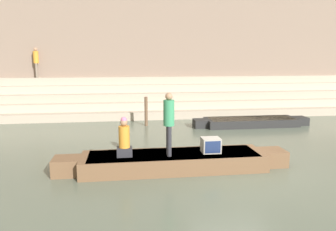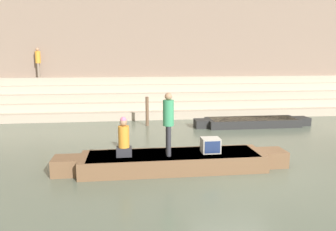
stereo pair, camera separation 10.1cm
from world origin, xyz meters
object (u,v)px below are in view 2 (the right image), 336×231
object	(u,v)px
tv_set	(210,145)
moored_boat_shore	(252,122)
person_standing	(168,119)
mooring_post	(147,111)
person_rowing	(124,140)
rowboat_main	(173,161)
person_on_steps	(38,60)

from	to	relation	value
tv_set	moored_boat_shore	distance (m)	6.51
person_standing	mooring_post	world-z (taller)	person_standing
person_standing	person_rowing	xyz separation A→B (m)	(-1.24, 0.10, -0.57)
moored_boat_shore	mooring_post	distance (m)	4.98
person_standing	person_rowing	distance (m)	1.37
person_standing	moored_boat_shore	bearing A→B (deg)	41.59
rowboat_main	tv_set	size ratio (longest dim) A/B	12.70
person_standing	moored_boat_shore	size ratio (longest dim) A/B	0.32
tv_set	mooring_post	world-z (taller)	mooring_post
rowboat_main	person_standing	distance (m)	1.28
person_rowing	person_on_steps	xyz separation A→B (m)	(-4.74, 10.17, 2.08)
tv_set	moored_boat_shore	size ratio (longest dim) A/B	0.10
person_standing	moored_boat_shore	distance (m)	7.46
person_standing	tv_set	distance (m)	1.51
person_standing	person_on_steps	distance (m)	11.98
person_standing	person_rowing	size ratio (longest dim) A/B	1.59
rowboat_main	person_on_steps	distance (m)	12.16
rowboat_main	person_standing	size ratio (longest dim) A/B	3.79
rowboat_main	person_rowing	bearing A→B (deg)	179.89
tv_set	person_on_steps	distance (m)	12.67
person_on_steps	person_rowing	bearing A→B (deg)	134.51
mooring_post	person_rowing	bearing A→B (deg)	-99.42
person_rowing	moored_boat_shore	distance (m)	8.16
tv_set	person_on_steps	world-z (taller)	person_on_steps
person_rowing	mooring_post	world-z (taller)	person_rowing
tv_set	moored_boat_shore	xyz separation A→B (m)	(3.45, 5.51, -0.49)
person_standing	person_rowing	world-z (taller)	person_standing
person_standing	person_on_steps	world-z (taller)	person_on_steps
person_standing	mooring_post	size ratio (longest dim) A/B	1.29
moored_boat_shore	person_on_steps	world-z (taller)	person_on_steps
person_standing	mooring_post	bearing A→B (deg)	83.26
person_rowing	mooring_post	distance (m)	6.33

